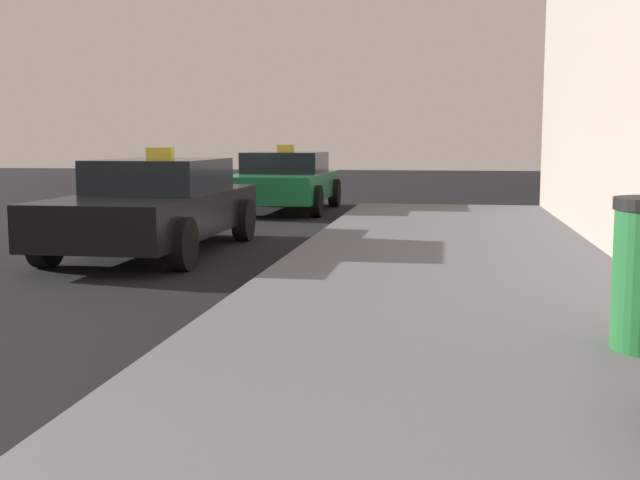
{
  "coord_description": "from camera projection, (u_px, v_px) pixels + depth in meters",
  "views": [
    {
      "loc": [
        3.92,
        -1.65,
        1.53
      ],
      "look_at": [
        3.04,
        3.92,
        0.83
      ],
      "focal_mm": 45.39,
      "sensor_mm": 36.0,
      "label": 1
    }
  ],
  "objects": [
    {
      "name": "car_green",
      "position": [
        284.0,
        181.0,
        17.56
      ],
      "size": [
        2.07,
        4.17,
        1.43
      ],
      "rotation": [
        0.0,
        0.0,
        3.14
      ],
      "color": "#196638",
      "rests_on": "ground_plane"
    },
    {
      "name": "car_black",
      "position": [
        157.0,
        205.0,
        11.03
      ],
      "size": [
        1.93,
        4.53,
        1.43
      ],
      "rotation": [
        0.0,
        0.0,
        3.14
      ],
      "color": "black",
      "rests_on": "ground_plane"
    }
  ]
}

